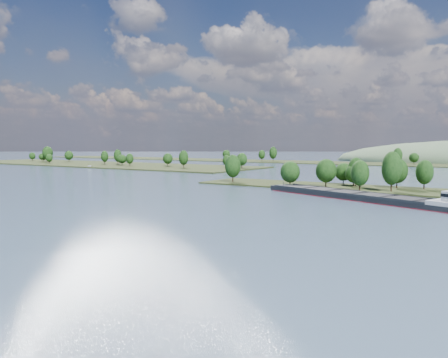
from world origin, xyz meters
The scene contains 6 objects.
ground centered at (0.00, 120.00, 0.00)m, with size 1800.00×1800.00×0.00m, color #324756.
tree_island centered at (7.03, 178.96, 4.24)m, with size 100.00×31.07×15.85m.
left_bank centered at (-228.76, 260.17, 0.97)m, with size 300.00×80.00×16.28m.
back_shoreline centered at (9.26, 399.77, 0.77)m, with size 900.00×60.00×15.59m.
cargo_barge centered at (34.20, 145.03, 1.36)m, with size 77.63×38.33×10.80m.
motorboat centered at (-193.88, 223.22, 1.02)m, with size 1.98×5.27×2.03m, color white.
Camera 1 is at (67.31, 7.42, 17.85)m, focal length 35.00 mm.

